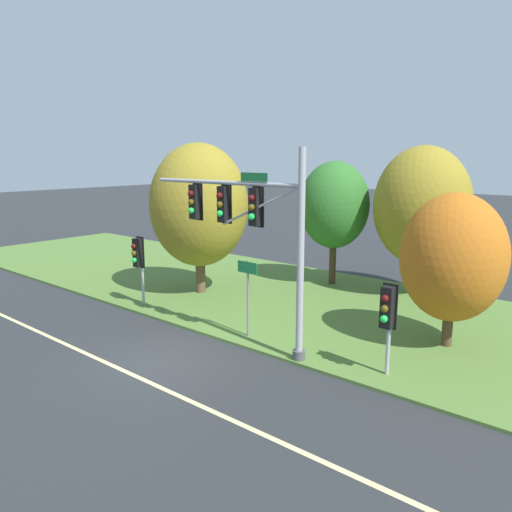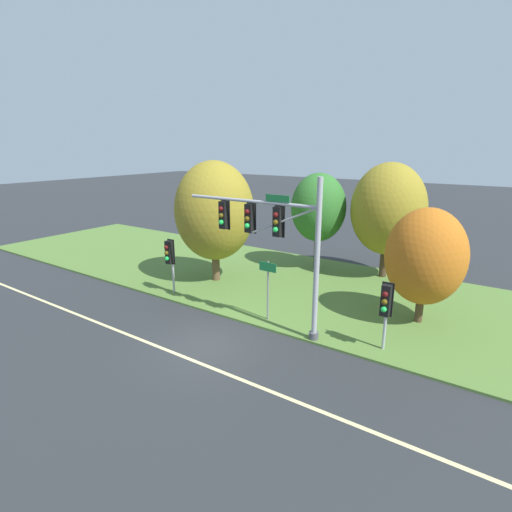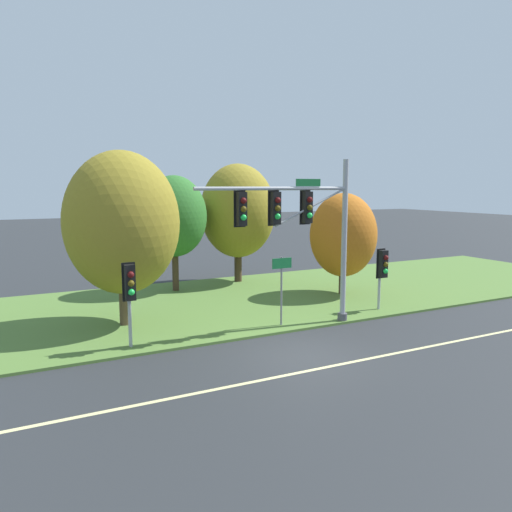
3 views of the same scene
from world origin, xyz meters
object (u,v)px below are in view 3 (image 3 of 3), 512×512
at_px(traffic_signal_mast, 302,222).
at_px(tree_left_of_mast, 174,217).
at_px(pedestrian_signal_further_along, 130,287).
at_px(route_sign_post, 282,281).
at_px(pedestrian_signal_near_kerb, 383,267).
at_px(tree_mid_verge, 343,235).
at_px(tree_nearest_road, 122,223).
at_px(tree_behind_signpost, 238,211).

distance_m(traffic_signal_mast, tree_left_of_mast, 9.20).
bearing_deg(traffic_signal_mast, pedestrian_signal_further_along, 176.45).
bearing_deg(traffic_signal_mast, route_sign_post, 136.08).
bearing_deg(pedestrian_signal_further_along, pedestrian_signal_near_kerb, 1.04).
xyz_separation_m(traffic_signal_mast, tree_mid_verge, (5.19, 4.21, -1.13)).
relative_size(tree_nearest_road, tree_left_of_mast, 1.14).
distance_m(tree_nearest_road, tree_left_of_mast, 6.65).
bearing_deg(route_sign_post, tree_behind_signpost, 75.26).
bearing_deg(pedestrian_signal_near_kerb, pedestrian_signal_further_along, -178.96).
height_order(traffic_signal_mast, tree_mid_verge, traffic_signal_mast).
relative_size(traffic_signal_mast, pedestrian_signal_further_along, 2.23).
bearing_deg(tree_behind_signpost, route_sign_post, -104.74).
height_order(traffic_signal_mast, tree_nearest_road, tree_nearest_road).
xyz_separation_m(pedestrian_signal_further_along, tree_behind_signpost, (8.44, 9.33, 1.96)).
bearing_deg(route_sign_post, tree_mid_verge, 32.43).
bearing_deg(tree_behind_signpost, tree_mid_verge, -58.77).
bearing_deg(tree_left_of_mast, traffic_signal_mast, -76.01).
height_order(pedestrian_signal_further_along, route_sign_post, pedestrian_signal_further_along).
height_order(traffic_signal_mast, route_sign_post, traffic_signal_mast).
relative_size(pedestrian_signal_further_along, route_sign_post, 1.07).
height_order(pedestrian_signal_near_kerb, tree_nearest_road, tree_nearest_road).
bearing_deg(tree_mid_verge, tree_nearest_road, -176.55).
xyz_separation_m(tree_left_of_mast, tree_behind_signpost, (4.06, 0.81, 0.16)).
bearing_deg(pedestrian_signal_further_along, tree_left_of_mast, 62.78).
bearing_deg(tree_mid_verge, traffic_signal_mast, -140.92).
bearing_deg(tree_mid_verge, tree_left_of_mast, 147.56).
height_order(pedestrian_signal_further_along, tree_left_of_mast, tree_left_of_mast).
relative_size(traffic_signal_mast, tree_left_of_mast, 1.09).
xyz_separation_m(pedestrian_signal_further_along, tree_nearest_road, (0.49, 3.12, 1.96)).
bearing_deg(tree_behind_signpost, traffic_signal_mast, -100.71).
distance_m(traffic_signal_mast, pedestrian_signal_further_along, 6.92).
height_order(pedestrian_signal_further_along, tree_behind_signpost, tree_behind_signpost).
xyz_separation_m(pedestrian_signal_near_kerb, tree_mid_verge, (0.53, 3.60, 1.08)).
relative_size(pedestrian_signal_further_along, tree_behind_signpost, 0.44).
relative_size(traffic_signal_mast, pedestrian_signal_near_kerb, 2.40).
xyz_separation_m(pedestrian_signal_near_kerb, tree_left_of_mast, (-6.88, 8.31, 1.98)).
distance_m(tree_nearest_road, tree_behind_signpost, 10.08).
relative_size(pedestrian_signal_near_kerb, route_sign_post, 1.00).
bearing_deg(pedestrian_signal_further_along, route_sign_post, 1.36).
relative_size(tree_nearest_road, tree_mid_verge, 1.33).
distance_m(pedestrian_signal_near_kerb, tree_nearest_road, 11.36).
distance_m(tree_left_of_mast, tree_behind_signpost, 4.15).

